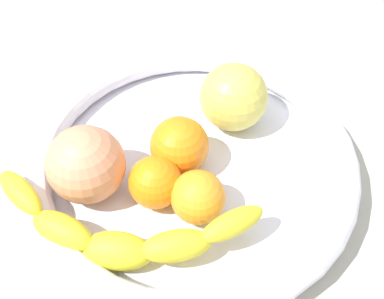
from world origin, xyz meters
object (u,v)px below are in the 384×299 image
Objects in this scene: banana_draped_left at (120,234)px; orange_mid_right at (198,197)px; orange_front at (155,182)px; apple_yellow at (234,97)px; orange_mid_left at (179,146)px; peach_blush at (86,164)px; fruit_bowl at (192,164)px.

orange_mid_right is at bearing -79.79° from banana_draped_left.
apple_yellow is (7.40, -11.13, 1.13)cm from orange_front.
peach_blush is at bearing 89.80° from orange_mid_left.
orange_mid_left is 0.79× the size of peach_blush.
orange_mid_right is (1.43, -7.93, 0.12)cm from banana_draped_left.
orange_mid_right is at bearing 143.12° from apple_yellow.
fruit_bowl is 5.63cm from orange_front.
banana_draped_left is 3.00× the size of peach_blush.
peach_blush is (0.89, 10.55, 3.33)cm from fruit_bowl.
peach_blush is at bearing 85.18° from fruit_bowl.
orange_front is 0.86× the size of orange_mid_left.
peach_blush is at bearing 9.90° from banana_draped_left.
banana_draped_left is 3.08× the size of apple_yellow.
fruit_bowl is 5.65× the size of orange_mid_left.
orange_mid_left reaches higher than orange_mid_right.
orange_front is 4.87cm from orange_mid_left.
banana_draped_left is 19.69cm from apple_yellow.
peach_blush reaches higher than fruit_bowl.
apple_yellow reaches higher than orange_mid_right.
peach_blush reaches higher than apple_yellow.
fruit_bowl is 5.95cm from orange_mid_right.
banana_draped_left is at bearing 133.49° from orange_mid_left.
orange_mid_right reaches higher than banana_draped_left.
apple_yellow is at bearing -61.66° from orange_mid_left.
orange_front is (-2.46, 4.62, 2.09)cm from fruit_bowl.
apple_yellow reaches higher than orange_front.
banana_draped_left is 11.21cm from orange_mid_left.
peach_blush is 17.54cm from apple_yellow.
fruit_bowl is 11.64cm from banana_draped_left.
orange_mid_left is (0.86, 1.07, 2.51)cm from fruit_bowl.
banana_draped_left is at bearing 126.68° from fruit_bowl.
banana_draped_left is 4.40× the size of orange_mid_right.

